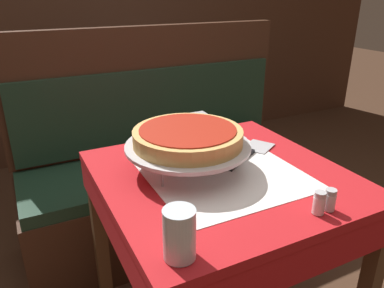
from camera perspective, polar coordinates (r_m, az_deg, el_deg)
dining_table_front at (r=1.27m, az=4.56°, el=-8.33°), size 0.77×0.77×0.77m
dining_table_rear at (r=2.86m, az=-8.03°, el=9.06°), size 0.70×0.70×0.76m
booth_bench at (r=2.08m, az=-3.93°, el=-5.73°), size 1.52×0.52×1.14m
back_wall_panel at (r=3.12m, az=-17.00°, el=19.59°), size 6.00×0.04×2.40m
pizza_pan_stand at (r=1.21m, az=-0.64°, el=-0.42°), size 0.41×0.41×0.09m
deep_dish_pizza at (r=1.19m, az=-0.65°, el=1.18°), size 0.35×0.35×0.05m
pizza_server at (r=1.37m, az=8.81°, el=-1.36°), size 0.28×0.20×0.01m
water_glass_near at (r=0.84m, az=-1.93°, el=-13.53°), size 0.07×0.07×0.12m
salt_shaker at (r=1.05m, az=18.80°, el=-8.48°), size 0.03×0.03×0.06m
pepper_shaker at (r=1.08m, az=20.27°, el=-7.98°), size 0.03×0.03×0.06m
napkin_holder at (r=1.51m, az=0.37°, el=2.95°), size 0.10×0.05×0.09m
condiment_caddy at (r=2.76m, az=-9.94°, el=11.68°), size 0.12×0.12×0.17m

